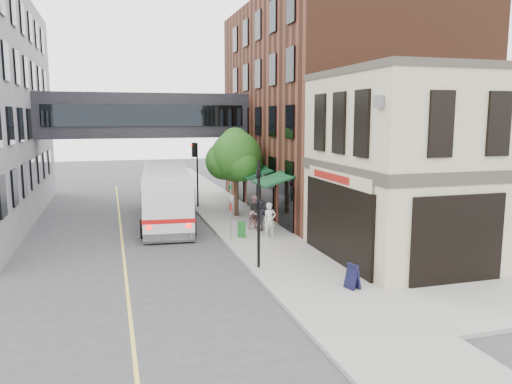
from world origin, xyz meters
TOP-DOWN VIEW (x-y plane):
  - ground at (0.00, 0.00)m, footprint 120.00×120.00m
  - sidewalk_main at (2.00, 14.00)m, footprint 4.00×60.00m
  - corner_building at (8.97, 2.00)m, footprint 10.19×8.12m
  - brick_building at (9.98, 15.00)m, footprint 13.76×18.00m
  - skyway_bridge at (-3.00, 18.00)m, footprint 14.00×3.18m
  - traffic_signal_near at (0.37, 2.00)m, footprint 0.44×0.22m
  - traffic_signal_far at (0.26, 17.00)m, footprint 0.53×0.28m
  - street_sign_pole at (0.39, 7.00)m, footprint 0.08×0.75m
  - street_tree at (2.19, 13.22)m, footprint 3.80×3.20m
  - lane_marking at (-5.00, 10.00)m, footprint 0.12×40.00m
  - bus at (-2.18, 13.37)m, footprint 3.76×12.24m
  - pedestrian_a at (2.47, 6.90)m, footprint 0.69×0.48m
  - pedestrian_b at (2.33, 9.07)m, footprint 1.08×0.95m
  - pedestrian_c at (2.42, 8.58)m, footprint 1.33×1.18m
  - newspaper_box at (1.06, 7.36)m, footprint 0.46×0.43m
  - sandwich_board at (2.96, -1.50)m, footprint 0.46×0.59m

SIDE VIEW (x-z plane):
  - ground at x=0.00m, z-range 0.00..0.00m
  - lane_marking at x=-5.00m, z-range 0.00..0.01m
  - sidewalk_main at x=2.00m, z-range 0.00..0.15m
  - newspaper_box at x=1.06m, z-range 0.15..0.96m
  - sandwich_board at x=2.96m, z-range 0.15..1.08m
  - pedestrian_c at x=2.42m, z-range 0.15..1.93m
  - pedestrian_a at x=2.47m, z-range 0.15..1.98m
  - pedestrian_b at x=2.33m, z-range 0.15..2.03m
  - bus at x=-2.18m, z-range 0.20..3.44m
  - street_sign_pole at x=0.39m, z-range 0.43..3.43m
  - traffic_signal_near at x=0.37m, z-range 0.68..5.28m
  - traffic_signal_far at x=0.26m, z-range 1.09..5.59m
  - street_tree at x=2.19m, z-range 1.11..6.71m
  - corner_building at x=8.97m, z-range -0.01..8.44m
  - skyway_bridge at x=-3.00m, z-range 5.00..8.00m
  - brick_building at x=9.98m, z-range -0.01..13.99m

